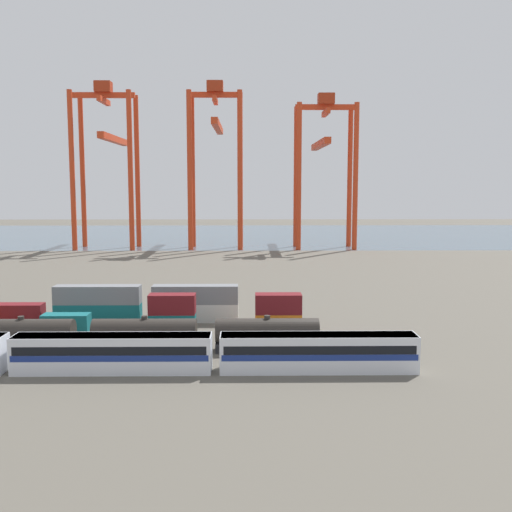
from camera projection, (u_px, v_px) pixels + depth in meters
ground_plane at (167, 277)px, 125.09m from camera, size 420.00×420.00×0.00m
harbour_water at (204, 235)px, 229.13m from camera, size 400.00×110.00×0.01m
passenger_train at (113, 352)px, 61.33m from camera, size 63.19×3.14×3.90m
freight_tank_row at (83, 335)px, 68.77m from camera, size 54.78×2.78×4.24m
shipping_container_3 at (66, 324)px, 77.25m from camera, size 6.04×2.44×2.60m
shipping_container_4 at (173, 323)px, 77.44m from camera, size 6.04×2.44×2.60m
shipping_container_5 at (172, 304)px, 77.13m from camera, size 6.04×2.44×2.60m
shipping_container_6 at (278, 323)px, 77.63m from camera, size 6.04×2.44×2.60m
shipping_container_7 at (278, 304)px, 77.32m from camera, size 6.04×2.44×2.60m
shipping_container_9 at (0, 313)px, 83.84m from camera, size 12.10×2.44×2.60m
shipping_container_10 at (98, 313)px, 84.02m from camera, size 12.10×2.44×2.60m
shipping_container_11 at (98, 295)px, 83.71m from camera, size 12.10×2.44×2.60m
shipping_container_12 at (196, 312)px, 84.21m from camera, size 12.10×2.44×2.60m
shipping_container_13 at (195, 294)px, 83.90m from camera, size 12.10×2.44×2.60m
gantry_crane_west at (107, 151)px, 180.65m from camera, size 18.63×36.84×49.83m
gantry_crane_central at (216, 148)px, 181.26m from camera, size 16.42×37.79×50.02m
gantry_crane_east at (324, 156)px, 181.96m from camera, size 18.40×36.96×46.46m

